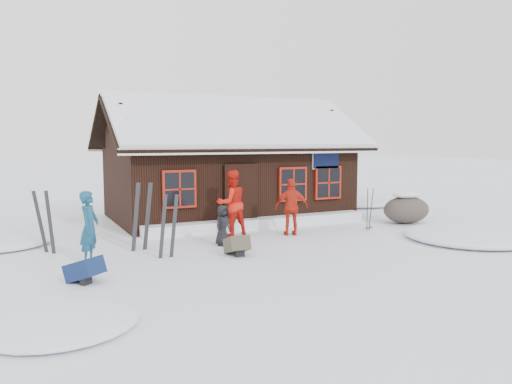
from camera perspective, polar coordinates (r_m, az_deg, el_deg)
ground at (r=13.36m, az=-0.99°, el=-6.15°), size 120.00×120.00×0.00m
mountain_hut at (r=18.27m, az=-3.33°, el=2.07°), size 8.90×6.09×4.42m
snow_drift at (r=15.96m, az=0.48°, el=-3.53°), size 7.60×0.60×0.35m
snow_mounds at (r=15.72m, az=1.61°, el=-4.33°), size 20.60×13.20×0.48m
skier_teal at (r=11.97m, az=-18.51°, el=-3.83°), size 0.63×0.72×1.66m
skier_orange_left at (r=14.62m, az=-2.83°, el=-1.27°), size 1.02×0.84×1.93m
skier_orange_right at (r=14.73m, az=4.09°, el=-1.72°), size 1.06×0.69×1.68m
skier_crouched at (r=13.31m, az=-3.83°, el=-3.83°), size 0.63×0.57×1.09m
boulder at (r=17.65m, az=16.80°, el=-1.83°), size 1.66×1.25×0.97m
ski_pair_left at (r=12.08m, az=-9.98°, el=-3.97°), size 0.50×0.18×1.58m
ski_pair_mid at (r=13.46m, az=-22.96°, el=-3.25°), size 0.49×0.36×1.61m
ski_pair_right at (r=13.00m, az=-12.93°, el=-2.86°), size 0.57×0.18×1.79m
ski_poles at (r=15.93m, az=12.81°, el=-2.02°), size 0.24×0.12×1.35m
backpack_blue at (r=10.53m, az=-18.99°, el=-8.79°), size 0.79×0.82×0.35m
backpack_olive at (r=12.25m, az=-2.20°, el=-6.42°), size 0.54×0.69×0.35m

